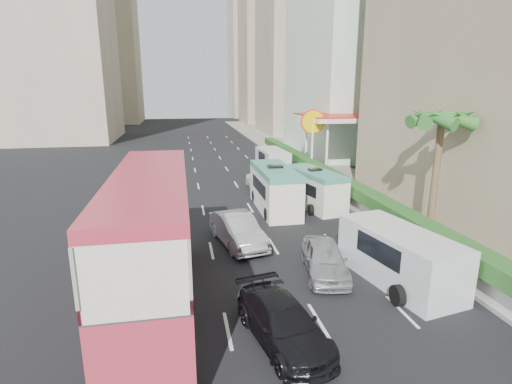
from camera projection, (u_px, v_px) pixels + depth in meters
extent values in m
plane|color=black|center=(311.00, 292.00, 15.97)|extent=(200.00, 200.00, 0.00)
cube|color=#BB2E40|center=(153.00, 243.00, 14.26)|extent=(2.50, 11.00, 5.06)
imported|color=#B3B5BA|center=(237.00, 244.00, 20.90)|extent=(2.68, 5.14, 1.61)
imported|color=#B3B5BA|center=(324.00, 274.00, 17.53)|extent=(2.48, 4.54, 1.47)
imported|color=black|center=(283.00, 341.00, 12.86)|extent=(2.79, 4.91, 1.34)
imported|color=silver|center=(262.00, 190.00, 32.17)|extent=(2.41, 4.79, 1.30)
cube|color=silver|center=(275.00, 189.00, 26.55)|extent=(2.17, 6.50, 2.88)
cube|color=silver|center=(314.00, 189.00, 27.38)|extent=(2.94, 5.96, 2.53)
cube|color=silver|center=(399.00, 256.00, 16.61)|extent=(3.28, 5.94, 2.25)
cube|color=silver|center=(272.00, 161.00, 38.95)|extent=(2.41, 5.55, 2.18)
cube|color=#99968C|center=(318.00, 167.00, 41.35)|extent=(6.00, 120.00, 0.18)
cube|color=silver|center=(331.00, 187.00, 30.24)|extent=(0.30, 44.00, 1.00)
cube|color=#2D6626|center=(332.00, 176.00, 30.02)|extent=(1.10, 44.00, 0.70)
cylinder|color=brown|center=(435.00, 180.00, 20.33)|extent=(0.36, 0.36, 6.40)
cube|color=silver|center=(336.00, 143.00, 38.96)|extent=(6.50, 8.00, 5.50)
cube|color=tan|center=(272.00, 26.00, 91.54)|extent=(14.00, 14.00, 44.00)
cube|color=#B6A58F|center=(255.00, 45.00, 112.97)|extent=(14.00, 14.00, 40.00)
cube|color=tan|center=(100.00, 21.00, 91.91)|extent=(16.00, 16.00, 46.00)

